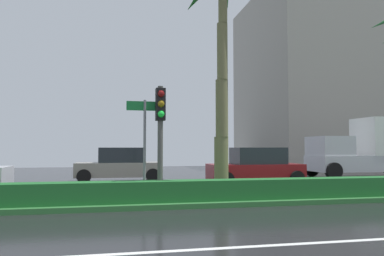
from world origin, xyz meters
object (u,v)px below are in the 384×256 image
Objects in this scene: palm_tree_centre_left at (222,1)px; street_name_sign at (145,135)px; traffic_signal_median_right at (160,121)px; box_truck_lead at (365,151)px; car_in_traffic_second at (120,165)px; car_in_traffic_third at (256,167)px.

street_name_sign is at bearing -165.74° from palm_tree_centre_left.
traffic_signal_median_right reaches higher than box_truck_lead.
street_name_sign is (-2.63, -0.67, -4.62)m from palm_tree_centre_left.
palm_tree_centre_left is 2.75× the size of street_name_sign.
street_name_sign reaches higher than car_in_traffic_second.
car_in_traffic_second is at bearing -26.75° from car_in_traffic_third.
car_in_traffic_third is at bearing 56.75° from palm_tree_centre_left.
car_in_traffic_second and car_in_traffic_third have the same top height.
street_name_sign is 7.63m from car_in_traffic_third.
street_name_sign is (-0.44, 0.26, -0.41)m from traffic_signal_median_right.
box_truck_lead is (7.91, 2.92, 0.72)m from car_in_traffic_third.
car_in_traffic_third is (5.09, 5.36, -1.67)m from traffic_signal_median_right.
palm_tree_centre_left is 1.92× the size of car_in_traffic_third.
palm_tree_centre_left is 14.05m from box_truck_lead.
traffic_signal_median_right is 0.79× the size of car_in_traffic_second.
car_in_traffic_second is 14.10m from box_truck_lead.
box_truck_lead is (13.00, 8.28, -0.94)m from traffic_signal_median_right.
palm_tree_centre_left is at bearing 56.75° from car_in_traffic_third.
street_name_sign is at bearing 149.54° from traffic_signal_median_right.
box_truck_lead is (10.81, 7.35, -5.16)m from palm_tree_centre_left.
box_truck_lead is at bearing 34.20° from palm_tree_centre_left.
car_in_traffic_second is 0.67× the size of box_truck_lead.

